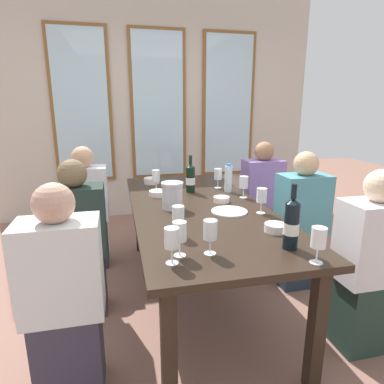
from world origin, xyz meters
TOP-DOWN VIEW (x-y plane):
  - ground_plane at (0.00, 0.00)m, footprint 12.00×12.00m
  - back_wall_with_windows at (0.00, 2.18)m, footprint 4.15×0.10m
  - dining_table at (0.00, 0.00)m, footprint 0.95×2.12m
  - white_plate_0 at (0.17, -0.19)m, footprint 0.25×0.25m
  - metal_pitcher at (-0.20, -0.03)m, footprint 0.16×0.16m
  - wine_bottle_0 at (0.27, -0.82)m, footprint 0.08×0.08m
  - wine_bottle_1 at (0.03, 0.40)m, footprint 0.08×0.08m
  - tasting_bowl_0 at (-0.25, 0.33)m, footprint 0.14×0.14m
  - tasting_bowl_1 at (0.31, -0.60)m, footprint 0.12×0.12m
  - tasting_bowl_2 at (-0.25, 0.79)m, footprint 0.14×0.14m
  - tasting_bowl_3 at (0.19, 0.04)m, footprint 0.12×0.12m
  - water_bottle at (0.34, 0.34)m, footprint 0.06×0.06m
  - wine_glass_0 at (0.37, -0.27)m, footprint 0.07×0.07m
  - wine_glass_1 at (-0.25, -0.54)m, footprint 0.07×0.07m
  - wine_glass_2 at (-0.24, 0.54)m, footprint 0.07×0.07m
  - wine_glass_3 at (-0.29, -0.79)m, footprint 0.07×0.07m
  - wine_glass_4 at (0.40, 0.13)m, footprint 0.07×0.07m
  - wine_glass_5 at (0.30, 0.48)m, footprint 0.07×0.07m
  - wine_glass_6 at (-0.14, -0.80)m, footprint 0.07×0.07m
  - wine_glass_7 at (-0.34, -0.86)m, footprint 0.07×0.07m
  - wine_glass_8 at (0.31, -1.00)m, footprint 0.07×0.07m
  - seated_person_0 at (-0.85, -0.00)m, footprint 0.38×0.24m
  - seated_person_1 at (0.85, 0.00)m, footprint 0.38×0.24m
  - seated_person_2 at (-0.85, 0.73)m, footprint 0.38×0.24m
  - seated_person_3 at (0.85, 0.74)m, footprint 0.38×0.24m
  - seated_person_4 at (-0.85, -0.69)m, footprint 0.38×0.24m
  - seated_person_5 at (0.85, -0.75)m, footprint 0.38×0.24m

SIDE VIEW (x-z plane):
  - ground_plane at x=0.00m, z-range 0.00..0.00m
  - seated_person_0 at x=-0.85m, z-range -0.03..1.08m
  - seated_person_1 at x=0.85m, z-range -0.03..1.08m
  - seated_person_2 at x=-0.85m, z-range -0.03..1.08m
  - seated_person_3 at x=0.85m, z-range -0.03..1.08m
  - seated_person_4 at x=-0.85m, z-range -0.03..1.08m
  - seated_person_5 at x=0.85m, z-range -0.03..1.08m
  - dining_table at x=0.00m, z-range 0.30..1.04m
  - white_plate_0 at x=0.17m, z-range 0.74..0.75m
  - tasting_bowl_0 at x=-0.25m, z-range 0.74..0.78m
  - tasting_bowl_3 at x=0.19m, z-range 0.74..0.78m
  - tasting_bowl_1 at x=0.31m, z-range 0.74..0.79m
  - tasting_bowl_2 at x=-0.25m, z-range 0.74..0.79m
  - metal_pitcher at x=-0.20m, z-range 0.74..0.93m
  - water_bottle at x=0.34m, z-range 0.73..0.97m
  - wine_glass_5 at x=0.30m, z-range 0.77..0.94m
  - wine_glass_2 at x=-0.24m, z-range 0.77..0.94m
  - wine_glass_7 at x=-0.34m, z-range 0.77..0.94m
  - wine_glass_1 at x=-0.25m, z-range 0.77..0.94m
  - wine_glass_8 at x=0.31m, z-range 0.77..0.94m
  - wine_glass_4 at x=0.40m, z-range 0.77..0.94m
  - wine_glass_6 at x=-0.14m, z-range 0.77..0.94m
  - wine_glass_3 at x=-0.29m, z-range 0.77..0.94m
  - wine_bottle_1 at x=0.03m, z-range 0.70..1.01m
  - wine_glass_0 at x=0.37m, z-range 0.77..0.95m
  - wine_bottle_0 at x=0.27m, z-range 0.70..1.04m
  - back_wall_with_windows at x=0.00m, z-range 0.00..2.90m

